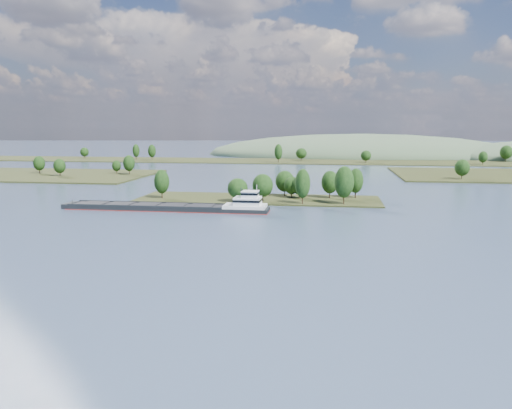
# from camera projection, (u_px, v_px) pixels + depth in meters

# --- Properties ---
(ground) EXTENTS (1800.00, 1800.00, 0.00)m
(ground) POSITION_uv_depth(u_px,v_px,m) (229.00, 229.00, 148.97)
(ground) COLOR #36455D
(ground) RESTS_ON ground
(tree_island) EXTENTS (100.00, 30.03, 15.88)m
(tree_island) POSITION_uv_depth(u_px,v_px,m) (275.00, 190.00, 204.43)
(tree_island) COLOR #292E14
(tree_island) RESTS_ON ground
(back_shoreline) EXTENTS (900.00, 60.00, 16.20)m
(back_shoreline) POSITION_uv_depth(u_px,v_px,m) (306.00, 161.00, 420.87)
(back_shoreline) COLOR #292E14
(back_shoreline) RESTS_ON ground
(hill_west) EXTENTS (320.00, 160.00, 44.00)m
(hill_west) POSITION_uv_depth(u_px,v_px,m) (361.00, 155.00, 511.21)
(hill_west) COLOR #435A3E
(hill_west) RESTS_ON ground
(cargo_barge) EXTENTS (76.89, 9.63, 10.39)m
(cargo_barge) POSITION_uv_depth(u_px,v_px,m) (179.00, 207.00, 181.64)
(cargo_barge) COLOR black
(cargo_barge) RESTS_ON ground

